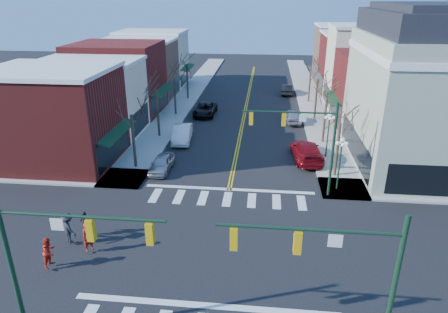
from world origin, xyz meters
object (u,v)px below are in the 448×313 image
(car_right_mid, at_px, (292,116))
(pedestrian_red_b, at_px, (49,252))
(lamppost_midblock, at_px, (329,127))
(pedestrian_dark_b, at_px, (69,228))
(car_left_near, at_px, (162,164))
(car_left_mid, at_px, (182,134))
(pedestrian_dark_a, at_px, (85,223))
(car_right_near, at_px, (307,151))
(victorian_corner, at_px, (437,90))
(car_left_far, at_px, (205,109))
(car_right_far, at_px, (287,89))
(lamppost_corner, at_px, (341,155))
(pedestrian_red_a, at_px, (88,237))

(car_right_mid, xyz_separation_m, pedestrian_red_b, (-14.53, -28.22, 0.27))
(car_right_mid, bearing_deg, lamppost_midblock, 97.61)
(pedestrian_dark_b, bearing_deg, pedestrian_red_b, 124.52)
(lamppost_midblock, relative_size, car_left_near, 1.10)
(car_left_mid, relative_size, pedestrian_red_b, 2.80)
(lamppost_midblock, xyz_separation_m, pedestrian_dark_a, (-16.40, -14.51, -2.01))
(car_right_near, bearing_deg, victorian_corner, 175.50)
(car_left_far, distance_m, pedestrian_red_b, 30.34)
(car_right_far, distance_m, pedestrian_red_b, 44.52)
(lamppost_corner, height_order, car_left_near, lamppost_corner)
(pedestrian_red_a, bearing_deg, car_right_mid, 17.93)
(car_left_far, xyz_separation_m, pedestrian_dark_b, (-4.02, -27.81, 0.39))
(car_left_near, distance_m, pedestrian_red_a, 11.75)
(pedestrian_red_b, bearing_deg, pedestrian_dark_a, -4.27)
(pedestrian_dark_b, bearing_deg, lamppost_corner, -117.26)
(lamppost_corner, height_order, pedestrian_red_a, lamppost_corner)
(car_left_mid, height_order, pedestrian_red_b, pedestrian_red_b)
(victorian_corner, xyz_separation_m, car_left_far, (-21.30, 12.93, -5.92))
(car_right_far, distance_m, pedestrian_dark_b, 42.38)
(car_right_mid, bearing_deg, car_left_far, -15.80)
(car_right_mid, height_order, pedestrian_dark_b, pedestrian_dark_b)
(car_left_mid, height_order, car_right_mid, car_left_mid)
(lamppost_corner, distance_m, car_left_far, 23.08)
(pedestrian_red_b, bearing_deg, lamppost_corner, -49.38)
(car_left_far, height_order, car_right_near, car_right_near)
(car_right_mid, distance_m, pedestrian_red_b, 31.74)
(car_left_mid, distance_m, pedestrian_red_b, 20.85)
(car_right_far, height_order, pedestrian_dark_b, pedestrian_dark_b)
(pedestrian_dark_a, height_order, pedestrian_dark_b, pedestrian_dark_b)
(lamppost_corner, distance_m, car_left_mid, 17.01)
(car_right_far, distance_m, pedestrian_red_a, 42.54)
(victorian_corner, bearing_deg, car_right_near, -179.23)
(car_right_mid, bearing_deg, car_left_near, 46.25)
(victorian_corner, relative_size, car_left_near, 3.63)
(pedestrian_dark_b, bearing_deg, pedestrian_dark_a, -90.58)
(victorian_corner, distance_m, pedestrian_red_a, 29.00)
(car_left_far, bearing_deg, pedestrian_dark_b, -96.79)
(lamppost_corner, relative_size, pedestrian_dark_b, 2.23)
(car_right_far, bearing_deg, lamppost_corner, 97.64)
(victorian_corner, bearing_deg, pedestrian_dark_b, -149.56)
(lamppost_corner, xyz_separation_m, pedestrian_dark_a, (-16.40, -8.01, -2.01))
(car_right_near, relative_size, car_right_mid, 1.30)
(car_left_near, relative_size, pedestrian_red_b, 2.22)
(car_left_near, distance_m, car_right_mid, 18.99)
(pedestrian_dark_a, distance_m, pedestrian_dark_b, 1.08)
(car_left_mid, xyz_separation_m, car_right_near, (12.15, -3.63, 0.03))
(victorian_corner, bearing_deg, car_right_far, 113.49)
(pedestrian_red_a, bearing_deg, pedestrian_red_b, 179.95)
(pedestrian_dark_a, bearing_deg, car_right_far, 100.79)
(car_left_far, bearing_deg, pedestrian_dark_a, -95.75)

